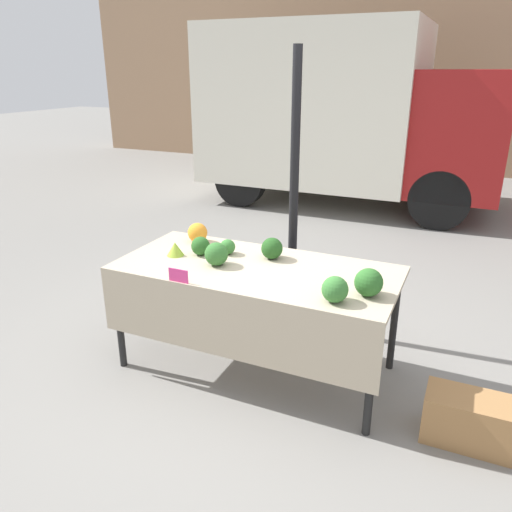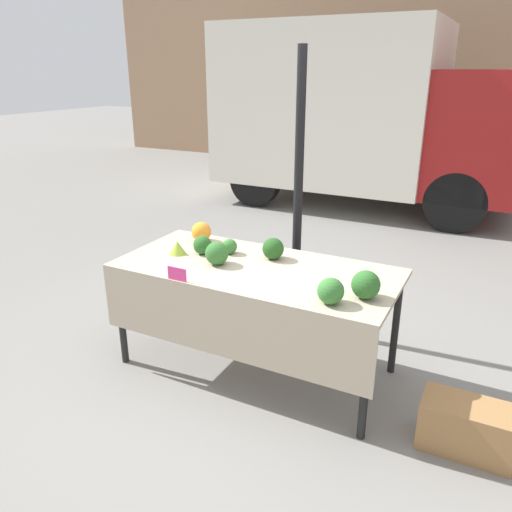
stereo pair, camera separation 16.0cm
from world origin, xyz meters
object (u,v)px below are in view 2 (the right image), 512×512
Objects in this scene: price_sign at (177,274)px; produce_crate at (466,427)px; parked_truck at (360,111)px; orange_cauliflower at (201,232)px.

produce_crate is (1.79, 0.23, -0.68)m from price_sign.
price_sign is at bearing -85.39° from parked_truck.
produce_crate is at bearing 7.16° from price_sign.
parked_truck is 4.78m from orange_cauliflower.
price_sign is 1.93m from produce_crate.
parked_truck is at bearing 113.08° from produce_crate.
price_sign is 0.28× the size of produce_crate.
orange_cauliflower is 2.25m from produce_crate.
parked_truck is 5.84m from produce_crate.
orange_cauliflower reaches higher than produce_crate.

